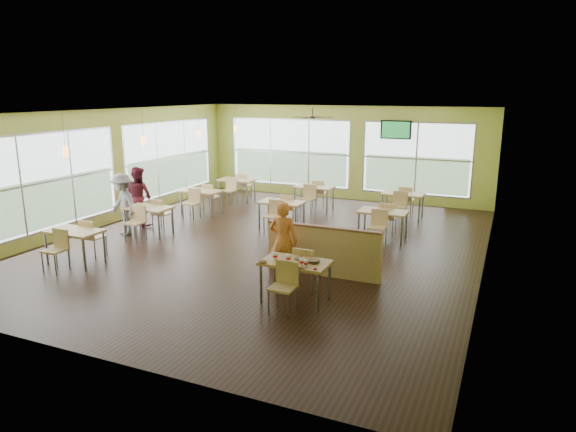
% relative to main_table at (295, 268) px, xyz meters
% --- Properties ---
extents(room, '(12.00, 12.04, 3.20)m').
position_rel_main_table_xyz_m(room, '(-2.00, 3.00, 0.97)').
color(room, black).
rests_on(room, ground).
extents(window_bays, '(9.24, 10.24, 2.38)m').
position_rel_main_table_xyz_m(window_bays, '(-4.65, 6.08, 0.85)').
color(window_bays, white).
rests_on(window_bays, room).
extents(main_table, '(1.22, 1.52, 0.87)m').
position_rel_main_table_xyz_m(main_table, '(0.00, 0.00, 0.00)').
color(main_table, tan).
rests_on(main_table, floor).
extents(half_wall_divider, '(2.40, 0.14, 1.04)m').
position_rel_main_table_xyz_m(half_wall_divider, '(0.00, 1.45, -0.11)').
color(half_wall_divider, tan).
rests_on(half_wall_divider, floor).
extents(dining_tables, '(6.92, 8.72, 0.87)m').
position_rel_main_table_xyz_m(dining_tables, '(-3.05, 4.71, -0.00)').
color(dining_tables, tan).
rests_on(dining_tables, floor).
extents(pendant_lights, '(0.11, 7.31, 0.86)m').
position_rel_main_table_xyz_m(pendant_lights, '(-5.20, 3.68, 1.82)').
color(pendant_lights, '#2D2119').
rests_on(pendant_lights, ceiling).
extents(ceiling_fan, '(1.25, 1.25, 0.29)m').
position_rel_main_table_xyz_m(ceiling_fan, '(-2.00, 6.00, 2.32)').
color(ceiling_fan, '#2D2119').
rests_on(ceiling_fan, ceiling).
extents(tv_backwall, '(1.00, 0.07, 0.60)m').
position_rel_main_table_xyz_m(tv_backwall, '(-0.20, 8.90, 1.82)').
color(tv_backwall, black).
rests_on(tv_backwall, wall_back).
extents(man_plaid, '(0.61, 0.42, 1.59)m').
position_rel_main_table_xyz_m(man_plaid, '(-0.67, 0.96, 0.16)').
color(man_plaid, '#E24719').
rests_on(man_plaid, floor).
extents(patron_maroon, '(0.89, 0.73, 1.66)m').
position_rel_main_table_xyz_m(patron_maroon, '(-6.05, 3.18, 0.20)').
color(patron_maroon, '#591923').
rests_on(patron_maroon, floor).
extents(patron_grey, '(1.21, 0.98, 1.62)m').
position_rel_main_table_xyz_m(patron_grey, '(-5.82, 2.28, 0.18)').
color(patron_grey, slate).
rests_on(patron_grey, floor).
extents(cup_blue, '(0.09, 0.09, 0.34)m').
position_rel_main_table_xyz_m(cup_blue, '(-0.37, -0.06, 0.19)').
color(cup_blue, white).
rests_on(cup_blue, main_table).
extents(cup_yellow, '(0.10, 0.10, 0.35)m').
position_rel_main_table_xyz_m(cup_yellow, '(-0.10, -0.08, 0.19)').
color(cup_yellow, white).
rests_on(cup_yellow, main_table).
extents(cup_red_near, '(0.09, 0.09, 0.32)m').
position_rel_main_table_xyz_m(cup_red_near, '(0.18, -0.15, 0.18)').
color(cup_red_near, white).
rests_on(cup_red_near, main_table).
extents(cup_red_far, '(0.09, 0.09, 0.31)m').
position_rel_main_table_xyz_m(cup_red_far, '(0.27, -0.19, 0.18)').
color(cup_red_far, white).
rests_on(cup_red_far, main_table).
extents(food_basket, '(0.24, 0.24, 0.05)m').
position_rel_main_table_xyz_m(food_basket, '(0.32, 0.05, 0.15)').
color(food_basket, black).
rests_on(food_basket, main_table).
extents(ketchup_cup, '(0.06, 0.06, 0.02)m').
position_rel_main_table_xyz_m(ketchup_cup, '(0.47, -0.27, 0.13)').
color(ketchup_cup, '#9F0707').
rests_on(ketchup_cup, main_table).
extents(wrapper_left, '(0.21, 0.20, 0.04)m').
position_rel_main_table_xyz_m(wrapper_left, '(-0.50, -0.30, 0.14)').
color(wrapper_left, olive).
rests_on(wrapper_left, main_table).
extents(wrapper_mid, '(0.23, 0.22, 0.05)m').
position_rel_main_table_xyz_m(wrapper_mid, '(0.02, 0.11, 0.14)').
color(wrapper_mid, olive).
rests_on(wrapper_mid, main_table).
extents(wrapper_right, '(0.16, 0.16, 0.03)m').
position_rel_main_table_xyz_m(wrapper_right, '(0.23, -0.30, 0.14)').
color(wrapper_right, olive).
rests_on(wrapper_right, main_table).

